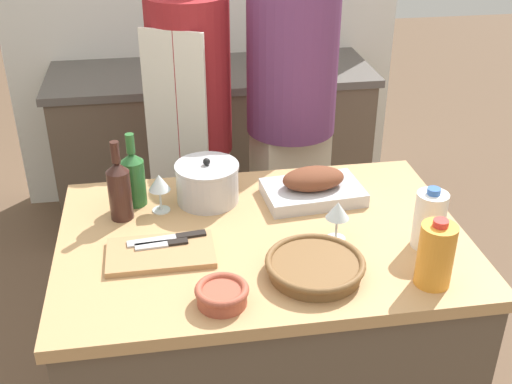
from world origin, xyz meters
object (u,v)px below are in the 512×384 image
(wine_bottle_dark, at_px, (134,177))
(cutting_board, at_px, (161,253))
(roasting_pan, at_px, (313,187))
(juice_jug, at_px, (436,255))
(knife_chef, at_px, (170,238))
(person_cook_aproned, at_px, (192,123))
(mixing_bowl, at_px, (222,294))
(wine_glass_right, at_px, (159,184))
(wicker_basket, at_px, (315,266))
(stock_pot, at_px, (207,183))
(wine_glass_left, at_px, (338,212))
(person_cook_guest, at_px, (291,101))
(knife_paring, at_px, (164,244))
(condiment_bottle_tall, at_px, (282,47))
(condiment_bottle_short, at_px, (260,56))
(milk_jug, at_px, (430,220))
(wine_bottle_green, at_px, (119,189))

(wine_bottle_dark, bearing_deg, cutting_board, -77.24)
(roasting_pan, bearing_deg, juice_jug, -67.40)
(knife_chef, bearing_deg, person_cook_aproned, 81.93)
(mixing_bowl, distance_m, wine_glass_right, 0.53)
(wicker_basket, xyz_separation_m, knife_chef, (-0.39, 0.22, -0.01))
(cutting_board, bearing_deg, wine_glass_right, 88.01)
(stock_pot, distance_m, knife_chef, 0.29)
(wine_glass_left, bearing_deg, stock_pot, 140.49)
(cutting_board, bearing_deg, wine_glass_left, 0.56)
(mixing_bowl, xyz_separation_m, knife_chef, (-0.12, 0.30, -0.01))
(roasting_pan, xyz_separation_m, wine_bottle_dark, (-0.59, 0.06, 0.06))
(wine_glass_right, distance_m, person_cook_guest, 0.87)
(wine_bottle_dark, xyz_separation_m, knife_paring, (0.08, -0.29, -0.08))
(wine_glass_left, distance_m, condiment_bottle_tall, 1.82)
(wicker_basket, bearing_deg, person_cook_aproned, 103.16)
(cutting_board, relative_size, knife_chef, 1.32)
(roasting_pan, height_order, knife_chef, roasting_pan)
(knife_paring, xyz_separation_m, condiment_bottle_short, (0.56, 1.63, 0.05))
(knife_paring, bearing_deg, juice_jug, -21.05)
(wicker_basket, distance_m, knife_chef, 0.45)
(mixing_bowl, height_order, wine_glass_right, wine_glass_right)
(wine_glass_left, bearing_deg, wine_bottle_dark, 152.32)
(juice_jug, height_order, condiment_bottle_tall, juice_jug)
(wine_glass_left, bearing_deg, person_cook_guest, 86.93)
(condiment_bottle_short, bearing_deg, milk_jug, -82.77)
(mixing_bowl, distance_m, knife_paring, 0.31)
(wine_glass_right, distance_m, person_cook_aproned, 0.73)
(mixing_bowl, xyz_separation_m, wine_bottle_green, (-0.27, 0.48, 0.08))
(condiment_bottle_short, bearing_deg, cutting_board, -108.96)
(mixing_bowl, relative_size, person_cook_aproned, 0.09)
(condiment_bottle_tall, xyz_separation_m, condiment_bottle_short, (-0.15, -0.16, 0.00))
(wine_bottle_green, height_order, knife_paring, wine_bottle_green)
(milk_jug, relative_size, wine_bottle_dark, 0.77)
(cutting_board, height_order, milk_jug, milk_jug)
(juice_jug, distance_m, milk_jug, 0.19)
(mixing_bowl, relative_size, condiment_bottle_tall, 0.83)
(wine_glass_left, height_order, wine_glass_right, wine_glass_right)
(mixing_bowl, height_order, knife_chef, mixing_bowl)
(knife_chef, bearing_deg, cutting_board, -118.05)
(roasting_pan, relative_size, cutting_board, 1.09)
(wine_bottle_dark, distance_m, person_cook_guest, 0.88)
(milk_jug, xyz_separation_m, wine_bottle_green, (-0.90, 0.31, 0.02))
(juice_jug, bearing_deg, condiment_bottle_short, 94.87)
(condiment_bottle_tall, bearing_deg, roasting_pan, -97.32)
(milk_jug, distance_m, condiment_bottle_short, 1.74)
(milk_jug, relative_size, condiment_bottle_short, 1.10)
(wicker_basket, relative_size, juice_jug, 1.40)
(wicker_basket, height_order, wine_bottle_dark, wine_bottle_dark)
(mixing_bowl, bearing_deg, knife_chef, 112.20)
(knife_paring, height_order, person_cook_aproned, person_cook_aproned)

